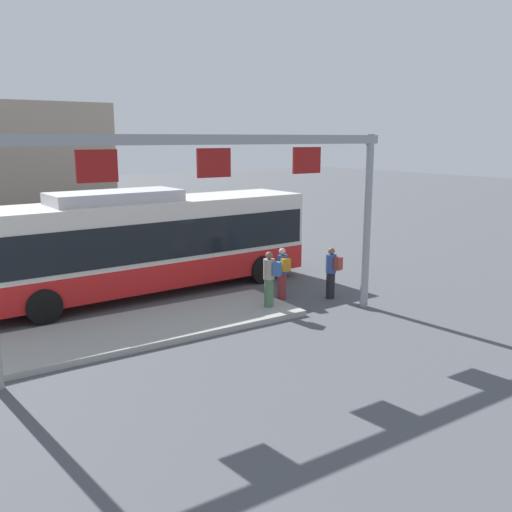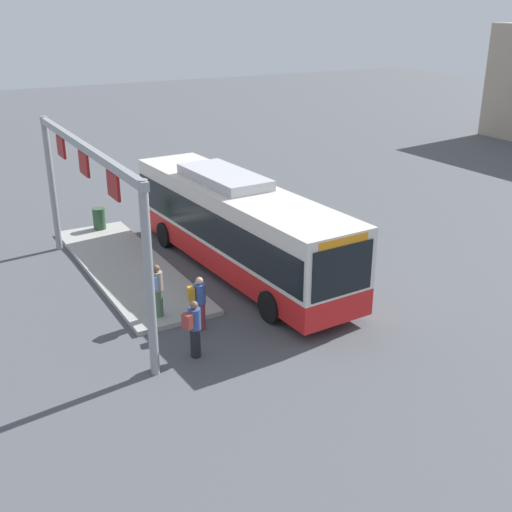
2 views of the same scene
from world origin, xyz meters
The scene contains 7 objects.
ground_plane centered at (0.00, 0.00, 0.00)m, with size 120.00×120.00×0.00m, color #4C4F54.
platform_curb centered at (-2.00, -3.47, 0.08)m, with size 10.00×2.80×0.16m, color #9E9E99.
bus_main centered at (-0.01, 0.00, 1.81)m, with size 11.72×3.08×3.46m.
person_boarding centered at (3.43, -3.09, 0.89)m, with size 0.40×0.57×1.67m.
person_waiting_near centered at (4.81, -3.88, 0.89)m, with size 0.47×0.59×1.67m.
person_waiting_mid centered at (2.33, -3.96, 1.05)m, with size 0.54×0.61×1.67m.
platform_sign_gantry centered at (-0.15, -5.12, 3.83)m, with size 10.79×0.24×5.20m.
Camera 1 is at (-6.79, -16.99, 5.09)m, focal length 39.01 mm.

